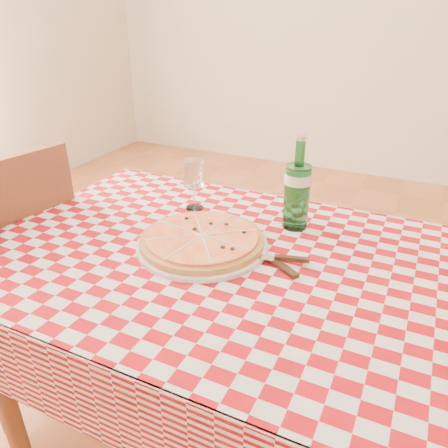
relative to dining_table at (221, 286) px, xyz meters
The scene contains 7 objects.
dining_table is the anchor object (origin of this frame).
tablecloth 0.09m from the dining_table, ahead, with size 1.30×0.90×0.01m, color #980910.
chair_far 0.79m from the dining_table, behind, with size 0.49×0.49×0.95m.
pizza_plate 0.14m from the dining_table, 164.81° to the left, with size 0.36×0.36×0.05m, color #BB7F3E, non-canonical shape.
water_bottle 0.36m from the dining_table, 63.23° to the left, with size 0.08×0.08×0.27m, color #19642A, non-canonical shape.
wine_glass 0.36m from the dining_table, 132.01° to the left, with size 0.06×0.06×0.16m, color white, non-canonical shape.
cutlery 0.18m from the dining_table, ahead, with size 0.22×0.19×0.02m, color silver, non-canonical shape.
Camera 1 is at (0.43, -0.89, 1.34)m, focal length 35.00 mm.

